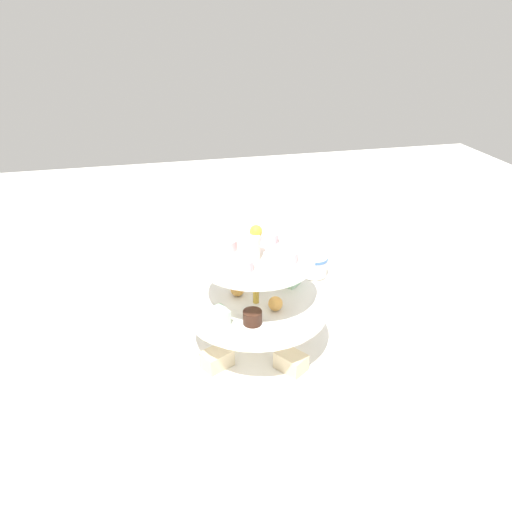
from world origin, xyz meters
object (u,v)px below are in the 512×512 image
Objects in this scene: tiered_serving_stand at (256,314)px; butter_knife_right at (416,317)px; water_glass_tall_right at (399,406)px; teacup_with_saucer at (314,267)px; water_glass_short_left at (246,257)px; butter_knife_left at (108,478)px.

tiered_serving_stand is 0.33m from butter_knife_right.
water_glass_tall_right is 0.67× the size of butter_knife_right.
tiered_serving_stand is 0.28m from water_glass_tall_right.
water_glass_tall_right is at bearing 152.11° from butter_knife_right.
water_glass_tall_right is 1.26× the size of teacup_with_saucer.
water_glass_short_left is 0.47× the size of butter_knife_left.
teacup_with_saucer is 0.24m from butter_knife_right.
butter_knife_right is (-0.57, -0.24, 0.00)m from butter_knife_left.
butter_knife_right is (-0.18, -0.26, -0.05)m from water_glass_tall_right.
tiered_serving_stand is 0.33m from butter_knife_left.
water_glass_tall_right reaches higher than teacup_with_saucer.
water_glass_tall_right is 0.67× the size of butter_knife_left.
tiered_serving_stand is 1.73× the size of butter_knife_left.
tiered_serving_stand is at bearing -58.28° from water_glass_tall_right.
tiered_serving_stand reaches higher than water_glass_short_left.
teacup_with_saucer is 0.61m from butter_knife_left.
water_glass_short_left is at bearing 55.75° from butter_knife_right.
tiered_serving_stand reaches higher than teacup_with_saucer.
tiered_serving_stand is 0.29m from teacup_with_saucer.
butter_knife_left is at bearing 59.72° from water_glass_short_left.
water_glass_short_left reaches higher than butter_knife_left.
teacup_with_saucer is at bearing -129.62° from tiered_serving_stand.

